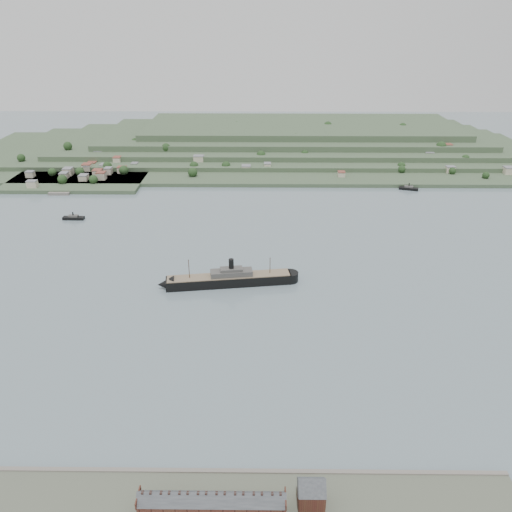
{
  "coord_description": "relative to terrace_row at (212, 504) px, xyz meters",
  "views": [
    {
      "loc": [
        7.86,
        -294.96,
        172.48
      ],
      "look_at": [
        4.4,
        30.0,
        13.84
      ],
      "focal_mm": 35.0,
      "sensor_mm": 36.0,
      "label": 1
    }
  ],
  "objects": [
    {
      "name": "ground",
      "position": [
        10.0,
        168.02,
        -6.84
      ],
      "size": [
        1400.0,
        1400.0,
        0.0
      ],
      "primitive_type": "plane",
      "color": "slate",
      "rests_on": "ground"
    },
    {
      "name": "terrace_row",
      "position": [
        0.0,
        0.0,
        0.0
      ],
      "size": [
        55.6,
        9.8,
        11.07
      ],
      "color": "#49211A",
      "rests_on": "ground"
    },
    {
      "name": "gabled_building",
      "position": [
        37.5,
        4.02,
        1.34
      ],
      "size": [
        10.4,
        10.18,
        14.09
      ],
      "color": "#49211A",
      "rests_on": "ground"
    },
    {
      "name": "far_peninsula",
      "position": [
        37.91,
        561.12,
        5.04
      ],
      "size": [
        760.0,
        309.0,
        30.0
      ],
      "color": "#3D5438",
      "rests_on": "ground"
    },
    {
      "name": "steamship",
      "position": [
        -6.8,
        179.76,
        -2.44
      ],
      "size": [
        99.1,
        24.49,
        23.82
      ],
      "color": "black",
      "rests_on": "ground"
    },
    {
      "name": "ferry_west",
      "position": [
        -156.08,
        302.09,
        -5.07
      ],
      "size": [
        19.7,
        5.95,
        7.34
      ],
      "color": "black",
      "rests_on": "ground"
    },
    {
      "name": "ferry_east",
      "position": [
        177.77,
        391.91,
        -5.02
      ],
      "size": [
        20.89,
        11.33,
        7.55
      ],
      "color": "black",
      "rests_on": "ground"
    }
  ]
}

